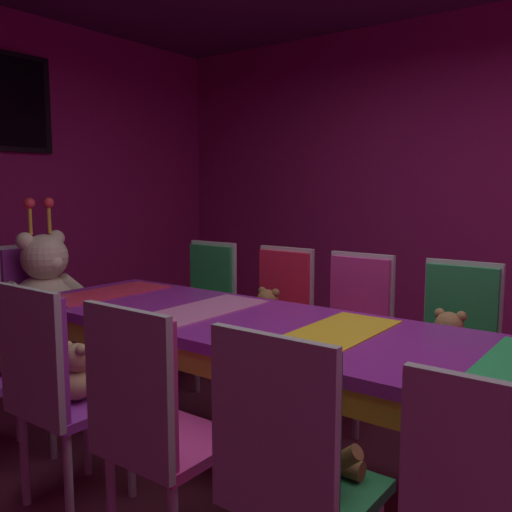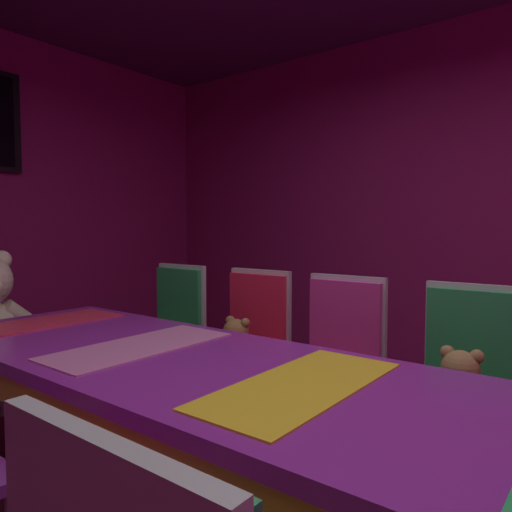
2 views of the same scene
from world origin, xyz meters
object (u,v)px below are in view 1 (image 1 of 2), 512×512
(king_teddy_bear, at_px, (47,284))
(throne_chair, at_px, (34,300))
(chair_left_3, at_px, (146,414))
(teddy_left_5, at_px, (5,348))
(chair_right_4, at_px, (280,307))
(banquet_table, at_px, (334,352))
(teddy_left_4, at_px, (79,375))
(chair_right_5, at_px, (207,296))
(teddy_left_2, at_px, (313,444))
(chair_left_4, at_px, (49,378))
(teddy_right_2, at_px, (448,343))
(chair_left_2, at_px, (287,460))
(chair_right_2, at_px, (457,335))
(teddy_right_4, at_px, (267,313))
(chair_right_3, at_px, (355,319))

(king_teddy_bear, bearing_deg, throne_chair, 180.00)
(chair_left_3, distance_m, king_teddy_bear, 2.11)
(teddy_left_5, xyz_separation_m, chair_right_4, (1.55, -0.59, 0.01))
(throne_chair, bearing_deg, banquet_table, -0.00)
(teddy_left_4, bearing_deg, chair_right_5, 22.39)
(teddy_left_2, xyz_separation_m, teddy_left_5, (-0.02, 1.76, -0.01))
(banquet_table, distance_m, throne_chair, 2.36)
(banquet_table, height_order, chair_right_5, chair_right_5)
(chair_left_3, bearing_deg, throne_chair, 67.97)
(banquet_table, bearing_deg, king_teddy_bear, 90.00)
(teddy_left_5, distance_m, king_teddy_bear, 1.03)
(chair_left_4, xyz_separation_m, teddy_right_2, (1.55, -1.14, -0.01))
(chair_right_5, bearing_deg, chair_left_2, 47.34)
(teddy_left_5, height_order, chair_right_4, chair_right_4)
(chair_right_2, xyz_separation_m, teddy_right_2, (-0.14, -0.00, -0.01))
(banquet_table, bearing_deg, chair_left_4, 134.22)
(teddy_right_2, xyz_separation_m, king_teddy_bear, (-0.71, 2.47, 0.15))
(chair_left_2, relative_size, throne_chair, 1.00)
(throne_chair, bearing_deg, chair_right_2, 17.84)
(teddy_right_2, distance_m, teddy_right_4, 1.14)
(teddy_left_2, bearing_deg, chair_right_3, 22.19)
(banquet_table, relative_size, chair_right_5, 3.70)
(teddy_left_5, relative_size, teddy_right_2, 0.98)
(teddy_left_4, height_order, chair_right_5, chair_right_5)
(king_teddy_bear, bearing_deg, chair_right_4, 32.47)
(chair_left_4, bearing_deg, chair_left_3, -90.86)
(chair_right_3, relative_size, chair_right_4, 1.00)
(throne_chair, bearing_deg, teddy_left_4, -24.96)
(chair_left_4, xyz_separation_m, teddy_left_4, (0.14, 0.00, -0.03))
(banquet_table, relative_size, chair_left_4, 3.70)
(teddy_right_4, height_order, throne_chair, throne_chair)
(chair_left_2, relative_size, teddy_left_5, 3.24)
(teddy_left_4, xyz_separation_m, king_teddy_bear, (0.70, 1.33, 0.16))
(chair_left_3, bearing_deg, chair_right_2, -17.69)
(chair_right_2, distance_m, king_teddy_bear, 2.62)
(chair_right_3, bearing_deg, teddy_left_4, -19.54)
(teddy_left_5, bearing_deg, teddy_left_2, -89.27)
(chair_right_4, bearing_deg, chair_left_2, 34.97)
(chair_left_4, relative_size, king_teddy_bear, 1.16)
(banquet_table, xyz_separation_m, teddy_left_4, (-0.70, 0.86, -0.09))
(king_teddy_bear, bearing_deg, teddy_right_4, 27.86)
(chair_left_2, height_order, chair_left_4, same)
(king_teddy_bear, bearing_deg, teddy_left_2, -15.26)
(teddy_left_4, xyz_separation_m, teddy_right_4, (1.40, 0.00, 0.01))
(chair_left_3, distance_m, chair_right_5, 2.08)
(teddy_right_2, bearing_deg, chair_right_4, -97.07)
(teddy_left_5, height_order, teddy_right_4, teddy_left_5)
(chair_right_4, bearing_deg, throne_chair, -60.52)
(banquet_table, distance_m, chair_right_2, 0.90)
(chair_left_3, xyz_separation_m, chair_right_2, (1.70, -0.54, 0.00))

